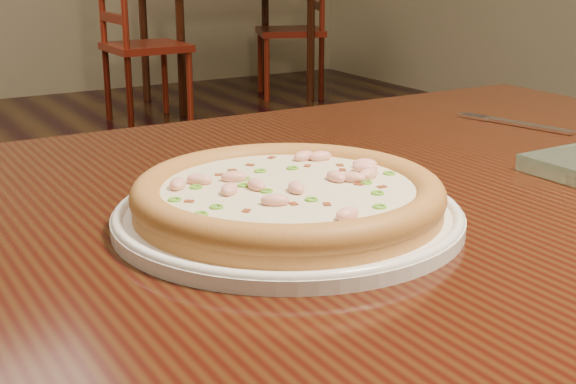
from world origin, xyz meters
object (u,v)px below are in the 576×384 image
pizza (288,195)px  chair_c (137,46)px  plate (288,215)px  hero_table (361,279)px  chair_d (298,30)px

pizza → chair_c: chair_c is taller
plate → pizza: (0.00, 0.00, 0.02)m
hero_table → chair_c: size_ratio=1.26×
hero_table → chair_c: bearing=73.2°
chair_d → pizza: bearing=-121.5°
chair_c → chair_d: bearing=12.8°
hero_table → plate: 0.17m
plate → pizza: pizza is taller
plate → chair_c: chair_c is taller
hero_table → plate: size_ratio=3.82×
pizza → plate: bearing=-143.2°
pizza → chair_d: bearing=58.5°
chair_c → chair_d: 1.27m
hero_table → plate: plate is taller
pizza → hero_table: bearing=22.6°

